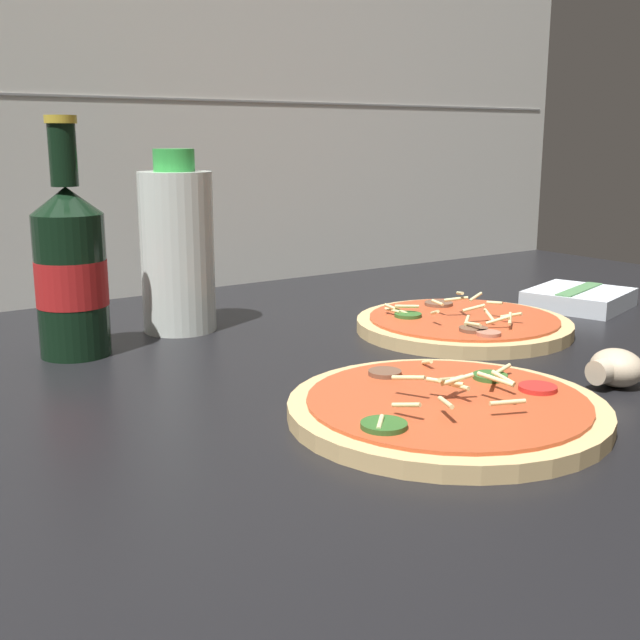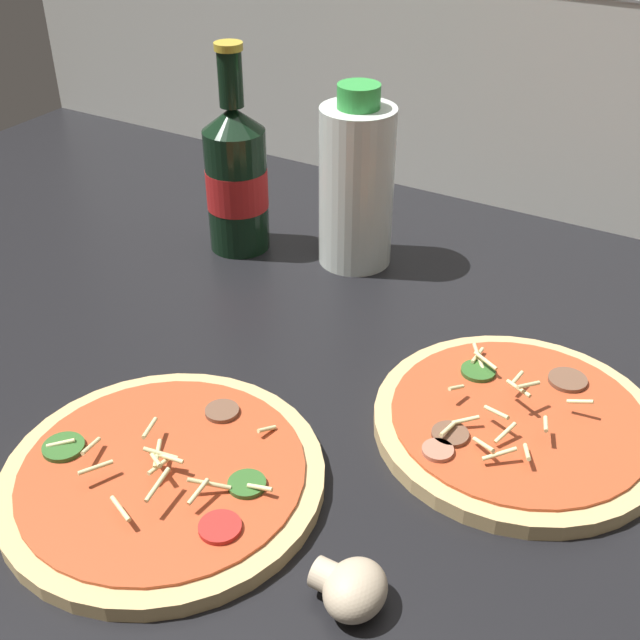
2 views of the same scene
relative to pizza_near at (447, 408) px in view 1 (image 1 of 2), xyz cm
name	(u,v)px [view 1 (image 1 of 2)]	position (x,y,z in cm)	size (l,w,h in cm)	color
counter_slab	(359,372)	(4.82, 17.87, -2.09)	(160.00, 90.00, 2.50)	black
tile_backsplash	(163,99)	(4.82, 63.37, 26.66)	(160.00, 1.13, 60.00)	silver
pizza_near	(447,408)	(0.00, 0.00, 0.00)	(25.85, 25.85, 4.01)	tan
pizza_far	(463,325)	(22.22, 20.62, 0.04)	(24.93, 24.93, 4.83)	tan
beer_bottle	(71,269)	(-18.18, 36.49, 8.19)	(7.29, 7.29, 24.34)	black
oil_bottle	(177,249)	(-4.45, 40.46, 8.80)	(8.49, 8.49, 20.96)	silver
mushroom_left	(615,368)	(18.42, -2.49, 0.91)	(5.24, 4.99, 3.49)	beige
dish_towel	(579,299)	(44.79, 21.75, 0.37)	(15.22, 14.71, 2.56)	silver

